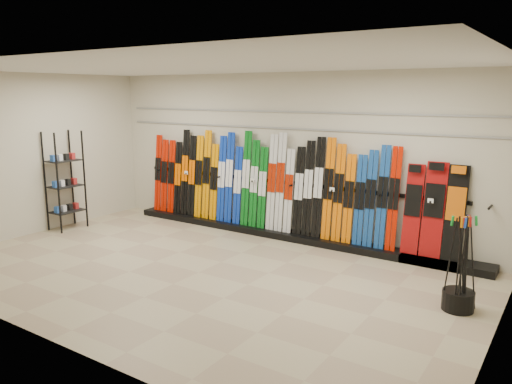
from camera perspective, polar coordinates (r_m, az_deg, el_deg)
The scene contains 13 objects.
floor at distance 7.59m, azimuth -6.56°, elevation -9.11°, with size 8.00×8.00×0.00m, color tan.
back_wall at distance 9.24m, azimuth 3.25°, elevation 4.20°, with size 8.00×8.00×0.00m, color beige.
left_wall at distance 10.24m, azimuth -24.22°, elevation 3.92°, with size 5.00×5.00×0.00m, color beige.
right_wall at distance 5.58m, azimuth 26.41°, elevation -1.68°, with size 5.00×5.00×0.00m, color beige.
ceiling at distance 7.13m, azimuth -7.12°, elevation 14.12°, with size 8.00×8.00×0.00m, color silver.
ski_rack_base at distance 9.23m, azimuth 3.67°, elevation -4.94°, with size 8.00×0.40×0.12m, color black.
skis at distance 9.40m, azimuth 0.33°, elevation 0.92°, with size 5.37×0.20×1.81m.
snowboards at distance 8.19m, azimuth 19.73°, elevation -2.03°, with size 0.93×0.23×1.48m.
accessory_rack at distance 10.38m, azimuth -20.99°, elevation 1.22°, with size 0.40×0.60×1.92m, color black.
pole_bin at distance 6.76m, azimuth 22.08°, elevation -11.40°, with size 0.39×0.39×0.25m, color black.
ski_poles at distance 6.56m, azimuth 22.53°, elevation -7.62°, with size 0.38×0.29×1.18m.
slatwall_rail_0 at distance 9.18m, azimuth 3.22°, elevation 7.29°, with size 7.60×0.02×0.03m, color gray.
slatwall_rail_1 at distance 9.16m, azimuth 3.24°, elevation 9.16°, with size 7.60×0.02×0.03m, color gray.
Camera 1 is at (4.62, -5.42, 2.64)m, focal length 35.00 mm.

